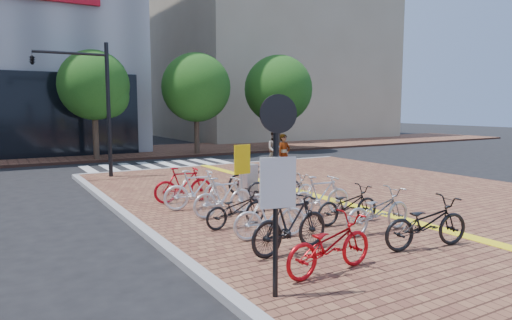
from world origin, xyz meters
TOP-DOWN VIEW (x-y plane):
  - ground at (0.00, 0.00)m, footprint 120.00×120.00m
  - kerb_north at (3.00, 12.00)m, footprint 14.00×0.25m
  - far_sidewalk at (0.00, 21.00)m, footprint 70.00×8.00m
  - building_beige at (18.00, 32.00)m, footprint 20.00×18.00m
  - crosswalk at (0.50, 14.00)m, footprint 7.50×4.00m
  - street_trees at (5.04, 17.45)m, footprint 16.20×4.60m
  - bike_0 at (-2.11, -2.63)m, footprint 1.99×0.84m
  - bike_1 at (-2.05, -1.37)m, footprint 1.99×0.78m
  - bike_2 at (-1.89, -0.36)m, footprint 1.76×0.76m
  - bike_3 at (-2.05, 0.91)m, footprint 1.70×0.71m
  - bike_4 at (-1.86, 2.00)m, footprint 1.78×0.60m
  - bike_5 at (-2.13, 3.17)m, footprint 1.92×0.74m
  - bike_6 at (-2.10, 4.22)m, footprint 1.84×0.71m
  - bike_7 at (0.51, -2.53)m, footprint 2.10×1.03m
  - bike_8 at (0.52, -1.18)m, footprint 1.96×0.72m
  - bike_9 at (0.46, -0.21)m, footprint 1.83×0.72m
  - bike_10 at (0.41, 0.78)m, footprint 1.83×0.68m
  - bike_11 at (0.44, 2.27)m, footprint 1.74×0.66m
  - bike_12 at (0.45, 3.11)m, footprint 1.88×0.88m
  - bike_13 at (0.44, 4.38)m, footprint 1.86×0.68m
  - pedestrian_a at (3.60, 7.28)m, footprint 0.69×0.50m
  - pedestrian_b at (4.74, 9.74)m, footprint 1.03×0.93m
  - utility_box at (-0.15, 3.66)m, footprint 0.58×0.49m
  - yellow_sign at (-1.16, 2.24)m, footprint 0.50×0.14m
  - notice_sign at (-3.46, -3.03)m, footprint 0.56×0.19m
  - traffic_light_pole at (-4.06, 10.60)m, footprint 2.92×1.13m

SIDE VIEW (x-z plane):
  - ground at x=0.00m, z-range 0.00..0.00m
  - crosswalk at x=0.50m, z-range 0.00..0.01m
  - far_sidewalk at x=0.00m, z-range 0.00..0.15m
  - kerb_north at x=3.00m, z-range 0.00..0.15m
  - bike_3 at x=-2.05m, z-range 0.15..1.02m
  - bike_11 at x=0.44m, z-range 0.15..1.05m
  - bike_9 at x=0.46m, z-range 0.15..1.09m
  - bike_12 at x=0.45m, z-range 0.15..1.10m
  - bike_0 at x=-2.11m, z-range 0.15..1.17m
  - bike_2 at x=-1.89m, z-range 0.15..1.17m
  - bike_8 at x=0.52m, z-range 0.15..1.17m
  - bike_7 at x=0.51m, z-range 0.15..1.21m
  - bike_4 at x=-1.86m, z-range 0.15..1.21m
  - bike_10 at x=0.41m, z-range 0.15..1.23m
  - bike_6 at x=-2.10m, z-range 0.15..1.23m
  - utility_box at x=-0.15m, z-range 0.15..1.24m
  - bike_13 at x=0.44m, z-range 0.15..1.25m
  - bike_5 at x=-2.13m, z-range 0.15..1.27m
  - bike_1 at x=-2.05m, z-range 0.15..1.32m
  - pedestrian_b at x=4.74m, z-range 0.15..1.86m
  - pedestrian_a at x=3.60m, z-range 0.15..1.89m
  - yellow_sign at x=-1.16m, z-range 0.51..2.36m
  - notice_sign at x=-3.46m, z-range 0.55..3.61m
  - traffic_light_pole at x=-4.06m, z-range 1.19..6.63m
  - street_trees at x=5.04m, z-range 0.92..7.27m
  - building_beige at x=18.00m, z-range 0.00..18.00m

